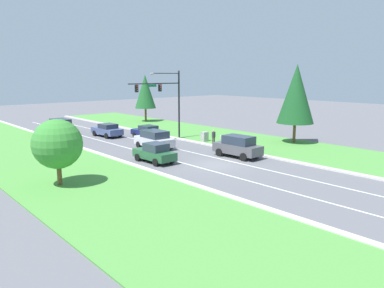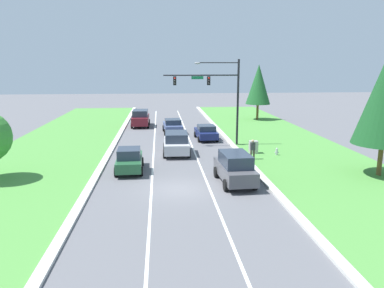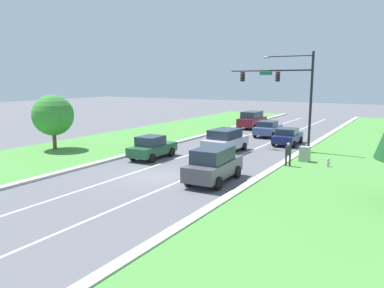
{
  "view_description": "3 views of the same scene",
  "coord_description": "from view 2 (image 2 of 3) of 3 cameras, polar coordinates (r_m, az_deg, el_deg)",
  "views": [
    {
      "loc": [
        -22.16,
        -22.05,
        7.57
      ],
      "look_at": [
        -0.17,
        3.01,
        1.4
      ],
      "focal_mm": 35.0,
      "sensor_mm": 36.0,
      "label": 1
    },
    {
      "loc": [
        -1.21,
        -22.13,
        7.52
      ],
      "look_at": [
        1.24,
        6.03,
        1.55
      ],
      "focal_mm": 35.0,
      "sensor_mm": 36.0,
      "label": 2
    },
    {
      "loc": [
        13.34,
        -17.99,
        5.9
      ],
      "look_at": [
        -0.93,
        5.89,
        1.08
      ],
      "focal_mm": 35.0,
      "sensor_mm": 36.0,
      "label": 3
    }
  ],
  "objects": [
    {
      "name": "curb_strip_left",
      "position": [
        23.77,
        -15.59,
        -6.8
      ],
      "size": [
        0.5,
        90.0,
        0.15
      ],
      "color": "beige",
      "rests_on": "ground_plane"
    },
    {
      "name": "slate_blue_sedan",
      "position": [
        42.12,
        -2.95,
        2.77
      ],
      "size": [
        2.28,
        4.65,
        1.63
      ],
      "rotation": [
        0.0,
        0.0,
        0.05
      ],
      "color": "#475684",
      "rests_on": "ground_plane"
    },
    {
      "name": "forest_sedan",
      "position": [
        27.28,
        -9.53,
        -2.4
      ],
      "size": [
        2.04,
        4.3,
        1.73
      ],
      "rotation": [
        0.0,
        0.0,
        0.02
      ],
      "color": "#235633",
      "rests_on": "ground_plane"
    },
    {
      "name": "fire_hydrant",
      "position": [
        32.36,
        12.77,
        -1.19
      ],
      "size": [
        0.34,
        0.2,
        0.7
      ],
      "color": "#B7B7BC",
      "rests_on": "ground_plane"
    },
    {
      "name": "burgundy_suv",
      "position": [
        47.18,
        -7.85,
        3.95
      ],
      "size": [
        2.25,
        4.79,
        2.08
      ],
      "rotation": [
        0.0,
        0.0,
        -0.01
      ],
      "color": "maroon",
      "rests_on": "ground_plane"
    },
    {
      "name": "lane_stripe_inner_left",
      "position": [
        23.38,
        -6.2,
        -6.91
      ],
      "size": [
        0.14,
        81.0,
        0.01
      ],
      "color": "white",
      "rests_on": "ground_plane"
    },
    {
      "name": "navy_sedan",
      "position": [
        38.5,
        2.16,
        1.81
      ],
      "size": [
        2.21,
        4.39,
        1.52
      ],
      "rotation": [
        0.0,
        0.0,
        0.05
      ],
      "color": "navy",
      "rests_on": "ground_plane"
    },
    {
      "name": "graphite_suv",
      "position": [
        24.29,
        6.55,
        -3.61
      ],
      "size": [
        2.26,
        4.75,
        2.03
      ],
      "rotation": [
        0.0,
        0.0,
        0.05
      ],
      "color": "#4C4C51",
      "rests_on": "ground_plane"
    },
    {
      "name": "pedestrian",
      "position": [
        30.46,
        9.22,
        -0.72
      ],
      "size": [
        0.4,
        0.26,
        1.69
      ],
      "rotation": [
        0.0,
        0.0,
        3.26
      ],
      "color": "#42382D",
      "rests_on": "ground_plane"
    },
    {
      "name": "traffic_signal_mast",
      "position": [
        35.13,
        3.88,
        8.33
      ],
      "size": [
        7.05,
        0.41,
        8.07
      ],
      "color": "black",
      "rests_on": "ground_plane"
    },
    {
      "name": "curb_strip_right",
      "position": [
        24.33,
        11.72,
        -6.16
      ],
      "size": [
        0.5,
        90.0,
        0.15
      ],
      "color": "beige",
      "rests_on": "ground_plane"
    },
    {
      "name": "ground_plane",
      "position": [
        23.4,
        -1.76,
        -6.83
      ],
      "size": [
        160.0,
        160.0,
        0.0
      ],
      "primitive_type": "plane",
      "color": "#5B5B60"
    },
    {
      "name": "silver_suv",
      "position": [
        32.18,
        -2.41,
        0.18
      ],
      "size": [
        2.35,
        4.72,
        1.9
      ],
      "rotation": [
        0.0,
        0.0,
        -0.02
      ],
      "color": "silver",
      "rests_on": "ground_plane"
    },
    {
      "name": "grass_verge_right",
      "position": [
        26.31,
        22.8,
        -5.56
      ],
      "size": [
        10.0,
        90.0,
        0.08
      ],
      "color": "#4C8E3D",
      "rests_on": "ground_plane"
    },
    {
      "name": "lane_stripe_inner_right",
      "position": [
        23.56,
        2.64,
        -6.7
      ],
      "size": [
        0.14,
        81.0,
        0.01
      ],
      "color": "white",
      "rests_on": "ground_plane"
    },
    {
      "name": "conifer_far_right_tree",
      "position": [
        52.78,
        10.09,
        8.93
      ],
      "size": [
        3.38,
        3.38,
        7.64
      ],
      "color": "brown",
      "rests_on": "ground_plane"
    },
    {
      "name": "utility_cabinet",
      "position": [
        32.64,
        9.33,
        -0.52
      ],
      "size": [
        0.7,
        0.6,
        1.16
      ],
      "color": "#9E9E99",
      "rests_on": "ground_plane"
    }
  ]
}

